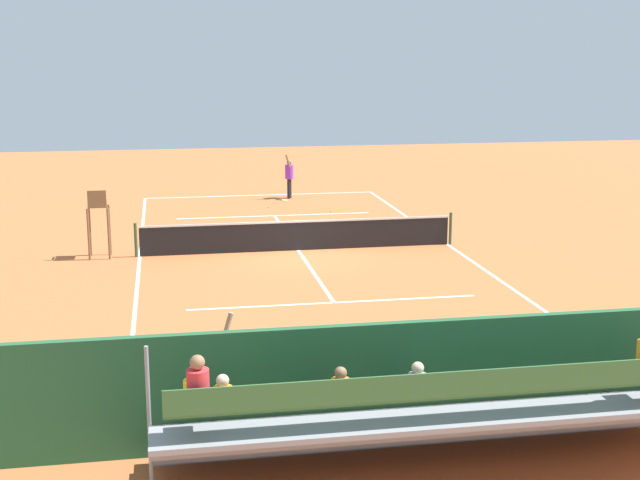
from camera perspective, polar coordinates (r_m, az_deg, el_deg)
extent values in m
plane|color=#BC6033|center=(28.33, -1.43, -0.67)|extent=(60.00, 60.00, 0.00)
cube|color=white|center=(39.04, -3.89, 2.92)|extent=(10.00, 0.10, 0.01)
cube|color=white|center=(17.98, 3.98, -8.45)|extent=(10.00, 0.10, 0.01)
cube|color=white|center=(29.48, 8.22, -0.27)|extent=(0.10, 22.00, 0.01)
cube|color=white|center=(28.03, -11.58, -1.05)|extent=(0.10, 22.00, 0.01)
cube|color=white|center=(34.20, -2.97, 1.58)|extent=(7.50, 0.10, 0.01)
cube|color=white|center=(22.56, 0.92, -4.07)|extent=(7.50, 0.10, 0.01)
cube|color=white|center=(28.33, -1.43, -0.66)|extent=(0.10, 12.10, 0.01)
cube|color=white|center=(39.04, -3.89, 2.92)|extent=(0.10, 0.30, 0.01)
cube|color=black|center=(28.23, -1.43, 0.23)|extent=(10.00, 0.02, 0.91)
cube|color=white|center=(28.13, -1.44, 1.20)|extent=(10.00, 0.04, 0.06)
cylinder|color=#2D5133|center=(29.40, 8.44, 0.75)|extent=(0.10, 0.10, 1.07)
cylinder|color=#2D5133|center=(27.92, -11.83, 0.00)|extent=(0.10, 0.10, 1.07)
cube|color=#235633|center=(14.93, 6.86, -8.86)|extent=(18.00, 0.16, 2.00)
cube|color=gray|center=(14.92, 7.18, -12.11)|extent=(9.00, 0.10, 0.45)
cube|color=gray|center=(14.54, 7.62, -12.00)|extent=(9.00, 0.80, 0.08)
cube|color=gray|center=(14.95, 7.15, -12.06)|extent=(9.00, 0.04, 0.45)
cube|color=#386B38|center=(14.29, 7.79, -10.62)|extent=(8.60, 0.36, 0.04)
cube|color=#386B38|center=(14.05, 8.04, -10.15)|extent=(8.60, 0.03, 0.36)
cube|color=gray|center=(13.67, 8.71, -11.62)|extent=(9.00, 0.80, 0.08)
cube|color=gray|center=(14.07, 8.18, -11.70)|extent=(9.00, 0.04, 0.45)
cube|color=#386B38|center=(13.41, 8.90, -10.14)|extent=(8.60, 0.36, 0.04)
cube|color=#386B38|center=(13.18, 9.19, -9.63)|extent=(8.60, 0.03, 0.36)
cube|color=gray|center=(12.80, 9.94, -11.18)|extent=(9.00, 0.80, 0.08)
cube|color=gray|center=(13.20, 9.34, -11.28)|extent=(9.00, 0.04, 0.45)
cube|color=#386B38|center=(12.55, 10.17, -9.59)|extent=(8.60, 0.36, 0.04)
cube|color=#386B38|center=(12.32, 10.50, -9.03)|extent=(8.60, 0.03, 0.36)
cylinder|color=gray|center=(12.89, -10.98, -11.70)|extent=(0.06, 0.06, 2.35)
cube|color=#2D2D33|center=(14.04, 1.23, -10.75)|extent=(0.32, 0.40, 0.12)
cylinder|color=orange|center=(13.82, 1.33, -9.86)|extent=(0.30, 0.30, 0.45)
sphere|color=#8C6647|center=(13.70, 1.34, -8.60)|extent=(0.20, 0.20, 0.20)
cube|color=#2D2D33|center=(11.98, -7.88, -10.39)|extent=(0.32, 0.40, 0.12)
cylinder|color=red|center=(11.76, -7.90, -9.33)|extent=(0.30, 0.30, 0.45)
sphere|color=#8C6647|center=(11.65, -7.94, -7.84)|extent=(0.20, 0.20, 0.20)
cube|color=#2D2D33|center=(12.89, -8.12, -10.88)|extent=(0.32, 0.40, 0.12)
cylinder|color=yellow|center=(12.67, -8.14, -9.90)|extent=(0.30, 0.30, 0.45)
sphere|color=beige|center=(12.55, -8.19, -8.53)|extent=(0.20, 0.20, 0.20)
cube|color=#2D2D33|center=(13.82, -6.30, -11.21)|extent=(0.32, 0.40, 0.12)
cylinder|color=orange|center=(13.60, -6.29, -10.31)|extent=(0.30, 0.30, 0.45)
sphere|color=beige|center=(13.48, -6.32, -9.03)|extent=(0.20, 0.20, 0.20)
cube|color=#2D2D33|center=(14.32, 6.14, -10.35)|extent=(0.32, 0.40, 0.12)
cylinder|color=#9399A3|center=(14.10, 6.30, -9.47)|extent=(0.30, 0.30, 0.45)
sphere|color=beige|center=(13.98, 6.34, -8.23)|extent=(0.20, 0.20, 0.20)
cylinder|color=brown|center=(28.32, -13.45, 0.64)|extent=(0.07, 0.07, 1.60)
cylinder|color=brown|center=(28.36, -14.66, 0.60)|extent=(0.07, 0.07, 1.60)
cylinder|color=brown|center=(27.73, -13.52, 0.40)|extent=(0.07, 0.07, 1.60)
cylinder|color=brown|center=(27.78, -14.75, 0.35)|extent=(0.07, 0.07, 1.60)
cube|color=brown|center=(27.89, -14.18, 2.17)|extent=(0.56, 0.56, 0.06)
cube|color=brown|center=(27.61, -14.24, 2.63)|extent=(0.56, 0.06, 0.48)
cube|color=brown|center=(27.85, -13.67, 2.49)|extent=(0.04, 0.48, 0.04)
cube|color=brown|center=(27.89, -14.73, 2.45)|extent=(0.04, 0.48, 0.04)
cube|color=#9E754C|center=(16.70, 14.53, -8.86)|extent=(1.80, 0.40, 0.05)
cylinder|color=#9E754C|center=(17.09, 16.81, -9.30)|extent=(0.06, 0.06, 0.45)
cylinder|color=#9E754C|center=(16.49, 12.08, -9.85)|extent=(0.06, 0.06, 0.45)
cube|color=#9E754C|center=(16.44, 14.85, -8.10)|extent=(1.80, 0.04, 0.36)
cube|color=#334C8C|center=(16.01, 9.04, -10.59)|extent=(0.90, 0.36, 0.36)
cylinder|color=black|center=(38.23, -1.96, 3.38)|extent=(0.14, 0.14, 0.85)
cylinder|color=black|center=(38.02, -2.03, 3.33)|extent=(0.14, 0.14, 0.85)
cylinder|color=purple|center=(38.02, -2.00, 4.43)|extent=(0.46, 0.46, 0.60)
sphere|color=#8C6647|center=(37.96, -2.01, 5.05)|extent=(0.22, 0.22, 0.22)
cylinder|color=#8C6647|center=(37.74, -2.08, 5.14)|extent=(0.26, 0.17, 0.55)
cylinder|color=#8C6647|center=(38.23, -1.93, 4.52)|extent=(0.12, 0.12, 0.50)
cylinder|color=black|center=(37.72, -2.66, 2.62)|extent=(0.26, 0.16, 0.03)
torus|color=#D8CC4C|center=(37.62, -2.28, 2.60)|extent=(0.41, 0.41, 0.02)
cylinder|color=white|center=(37.62, -2.28, 2.60)|extent=(0.25, 0.25, 0.00)
sphere|color=#CCDB33|center=(35.96, -3.32, 2.16)|extent=(0.07, 0.07, 0.07)
sphere|color=#CCDB33|center=(35.03, 0.72, 1.91)|extent=(0.07, 0.07, 0.07)
cylinder|color=#232328|center=(15.46, -5.65, -10.36)|extent=(0.14, 0.14, 0.85)
cylinder|color=#232328|center=(15.66, -5.84, -10.06)|extent=(0.14, 0.14, 0.85)
cylinder|color=#9399A3|center=(15.30, -5.81, -7.70)|extent=(0.41, 0.41, 0.60)
sphere|color=tan|center=(15.16, -5.84, -6.24)|extent=(0.22, 0.22, 0.22)
cylinder|color=tan|center=(15.34, -6.04, -5.67)|extent=(0.26, 0.13, 0.55)
cylinder|color=tan|center=(15.09, -5.61, -7.86)|extent=(0.10, 0.10, 0.50)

